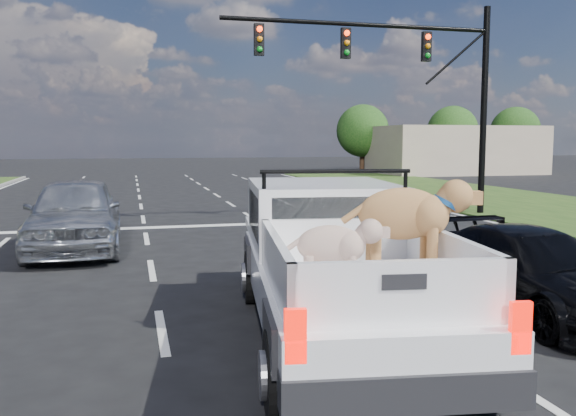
{
  "coord_description": "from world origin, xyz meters",
  "views": [
    {
      "loc": [
        -2.09,
        -8.11,
        2.56
      ],
      "look_at": [
        0.52,
        2.0,
        1.39
      ],
      "focal_mm": 38.0,
      "sensor_mm": 36.0,
      "label": 1
    }
  ],
  "objects_px": {
    "traffic_signal": "(420,74)",
    "silver_sedan": "(75,214)",
    "black_coupe": "(533,271)",
    "pickup_truck": "(337,259)"
  },
  "relations": [
    {
      "from": "traffic_signal",
      "to": "silver_sedan",
      "type": "bearing_deg",
      "value": -160.34
    },
    {
      "from": "silver_sedan",
      "to": "black_coupe",
      "type": "distance_m",
      "value": 10.03
    },
    {
      "from": "traffic_signal",
      "to": "pickup_truck",
      "type": "distance_m",
      "value": 13.59
    },
    {
      "from": "silver_sedan",
      "to": "pickup_truck",
      "type": "bearing_deg",
      "value": -62.98
    },
    {
      "from": "silver_sedan",
      "to": "black_coupe",
      "type": "height_order",
      "value": "silver_sedan"
    },
    {
      "from": "traffic_signal",
      "to": "black_coupe",
      "type": "xyz_separation_m",
      "value": [
        -3.54,
        -10.92,
        -4.11
      ]
    },
    {
      "from": "pickup_truck",
      "to": "silver_sedan",
      "type": "xyz_separation_m",
      "value": [
        -3.86,
        7.44,
        -0.17
      ]
    },
    {
      "from": "silver_sedan",
      "to": "black_coupe",
      "type": "xyz_separation_m",
      "value": [
        7.05,
        -7.14,
        -0.24
      ]
    },
    {
      "from": "traffic_signal",
      "to": "pickup_truck",
      "type": "xyz_separation_m",
      "value": [
        -6.72,
        -11.22,
        -3.7
      ]
    },
    {
      "from": "pickup_truck",
      "to": "black_coupe",
      "type": "bearing_deg",
      "value": 13.22
    }
  ]
}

